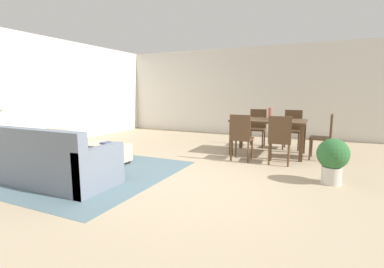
{
  "coord_description": "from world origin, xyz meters",
  "views": [
    {
      "loc": [
        1.8,
        -3.73,
        1.36
      ],
      "look_at": [
        -0.34,
        0.91,
        0.58
      ],
      "focal_mm": 26.23,
      "sensor_mm": 36.0,
      "label": 1
    }
  ],
  "objects_px": {
    "couch": "(49,163)",
    "dining_table": "(269,124)",
    "dining_chair_near_right": "(280,137)",
    "potted_plant": "(333,158)",
    "dining_chair_far_left": "(257,125)",
    "dining_chair_head_east": "(325,134)",
    "dining_chair_near_left": "(241,135)",
    "ottoman_table": "(104,152)",
    "vase_centerpiece": "(270,114)",
    "book_on_ottoman": "(108,143)",
    "dining_chair_far_right": "(293,127)"
  },
  "relations": [
    {
      "from": "vase_centerpiece",
      "to": "potted_plant",
      "type": "distance_m",
      "value": 2.1
    },
    {
      "from": "dining_chair_near_left",
      "to": "dining_chair_head_east",
      "type": "relative_size",
      "value": 1.0
    },
    {
      "from": "dining_table",
      "to": "potted_plant",
      "type": "bearing_deg",
      "value": -53.44
    },
    {
      "from": "ottoman_table",
      "to": "dining_chair_far_left",
      "type": "relative_size",
      "value": 1.02
    },
    {
      "from": "dining_chair_far_right",
      "to": "couch",
      "type": "bearing_deg",
      "value": -125.58
    },
    {
      "from": "dining_table",
      "to": "dining_chair_far_left",
      "type": "height_order",
      "value": "dining_chair_far_left"
    },
    {
      "from": "dining_chair_far_right",
      "to": "vase_centerpiece",
      "type": "distance_m",
      "value": 1.01
    },
    {
      "from": "couch",
      "to": "dining_table",
      "type": "bearing_deg",
      "value": 52.16
    },
    {
      "from": "dining_chair_near_left",
      "to": "dining_chair_near_right",
      "type": "relative_size",
      "value": 1.0
    },
    {
      "from": "dining_chair_far_left",
      "to": "dining_chair_near_right",
      "type": "bearing_deg",
      "value": -65.69
    },
    {
      "from": "couch",
      "to": "vase_centerpiece",
      "type": "bearing_deg",
      "value": 52.1
    },
    {
      "from": "dining_chair_near_right",
      "to": "dining_chair_head_east",
      "type": "relative_size",
      "value": 1.0
    },
    {
      "from": "book_on_ottoman",
      "to": "potted_plant",
      "type": "height_order",
      "value": "potted_plant"
    },
    {
      "from": "vase_centerpiece",
      "to": "potted_plant",
      "type": "bearing_deg",
      "value": -54.22
    },
    {
      "from": "ottoman_table",
      "to": "dining_chair_near_left",
      "type": "bearing_deg",
      "value": 30.11
    },
    {
      "from": "dining_table",
      "to": "vase_centerpiece",
      "type": "distance_m",
      "value": 0.22
    },
    {
      "from": "dining_chair_far_left",
      "to": "ottoman_table",
      "type": "bearing_deg",
      "value": -126.97
    },
    {
      "from": "couch",
      "to": "book_on_ottoman",
      "type": "xyz_separation_m",
      "value": [
        0.07,
        1.2,
        0.11
      ]
    },
    {
      "from": "dining_chair_near_left",
      "to": "ottoman_table",
      "type": "bearing_deg",
      "value": -149.89
    },
    {
      "from": "dining_table",
      "to": "dining_chair_near_left",
      "type": "height_order",
      "value": "dining_chair_near_left"
    },
    {
      "from": "ottoman_table",
      "to": "dining_chair_near_left",
      "type": "distance_m",
      "value": 2.66
    },
    {
      "from": "couch",
      "to": "potted_plant",
      "type": "xyz_separation_m",
      "value": [
        3.83,
        1.73,
        0.1
      ]
    },
    {
      "from": "ottoman_table",
      "to": "dining_chair_near_right",
      "type": "distance_m",
      "value": 3.3
    },
    {
      "from": "dining_chair_far_right",
      "to": "dining_chair_near_left",
      "type": "bearing_deg",
      "value": -115.08
    },
    {
      "from": "dining_chair_near_right",
      "to": "dining_chair_head_east",
      "type": "distance_m",
      "value": 1.12
    },
    {
      "from": "book_on_ottoman",
      "to": "dining_chair_far_left",
      "type": "bearing_deg",
      "value": 54.64
    },
    {
      "from": "couch",
      "to": "vase_centerpiece",
      "type": "distance_m",
      "value": 4.33
    },
    {
      "from": "ottoman_table",
      "to": "dining_chair_head_east",
      "type": "bearing_deg",
      "value": 29.29
    },
    {
      "from": "dining_table",
      "to": "dining_chair_far_right",
      "type": "xyz_separation_m",
      "value": [
        0.42,
        0.87,
        -0.15
      ]
    },
    {
      "from": "couch",
      "to": "potted_plant",
      "type": "bearing_deg",
      "value": 24.26
    },
    {
      "from": "vase_centerpiece",
      "to": "book_on_ottoman",
      "type": "xyz_separation_m",
      "value": [
        -2.56,
        -2.18,
        -0.48
      ]
    },
    {
      "from": "couch",
      "to": "book_on_ottoman",
      "type": "height_order",
      "value": "couch"
    },
    {
      "from": "ottoman_table",
      "to": "dining_chair_far_right",
      "type": "bearing_deg",
      "value": 44.52
    },
    {
      "from": "ottoman_table",
      "to": "book_on_ottoman",
      "type": "bearing_deg",
      "value": -1.41
    },
    {
      "from": "dining_chair_near_right",
      "to": "potted_plant",
      "type": "distance_m",
      "value": 1.18
    },
    {
      "from": "dining_table",
      "to": "book_on_ottoman",
      "type": "height_order",
      "value": "dining_table"
    },
    {
      "from": "dining_chair_head_east",
      "to": "book_on_ottoman",
      "type": "distance_m",
      "value": 4.24
    },
    {
      "from": "book_on_ottoman",
      "to": "dining_table",
      "type": "bearing_deg",
      "value": 40.43
    },
    {
      "from": "ottoman_table",
      "to": "dining_chair_near_left",
      "type": "xyz_separation_m",
      "value": [
        2.29,
        1.33,
        0.3
      ]
    },
    {
      "from": "dining_table",
      "to": "dining_chair_far_left",
      "type": "xyz_separation_m",
      "value": [
        -0.41,
        0.84,
        -0.15
      ]
    },
    {
      "from": "dining_chair_far_left",
      "to": "dining_chair_head_east",
      "type": "relative_size",
      "value": 1.0
    },
    {
      "from": "dining_chair_near_left",
      "to": "vase_centerpiece",
      "type": "height_order",
      "value": "vase_centerpiece"
    },
    {
      "from": "dining_chair_far_left",
      "to": "dining_chair_far_right",
      "type": "bearing_deg",
      "value": 2.43
    },
    {
      "from": "dining_chair_head_east",
      "to": "book_on_ottoman",
      "type": "xyz_separation_m",
      "value": [
        -3.66,
        -2.13,
        -0.11
      ]
    },
    {
      "from": "dining_chair_far_right",
      "to": "dining_chair_head_east",
      "type": "height_order",
      "value": "same"
    },
    {
      "from": "dining_chair_far_right",
      "to": "potted_plant",
      "type": "height_order",
      "value": "dining_chair_far_right"
    },
    {
      "from": "ottoman_table",
      "to": "potted_plant",
      "type": "xyz_separation_m",
      "value": [
        3.88,
        0.52,
        0.17
      ]
    },
    {
      "from": "dining_chair_far_left",
      "to": "potted_plant",
      "type": "xyz_separation_m",
      "value": [
        1.63,
        -2.48,
        -0.12
      ]
    },
    {
      "from": "dining_table",
      "to": "dining_chair_far_left",
      "type": "bearing_deg",
      "value": 116.09
    },
    {
      "from": "dining_chair_head_east",
      "to": "vase_centerpiece",
      "type": "bearing_deg",
      "value": 177.27
    }
  ]
}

